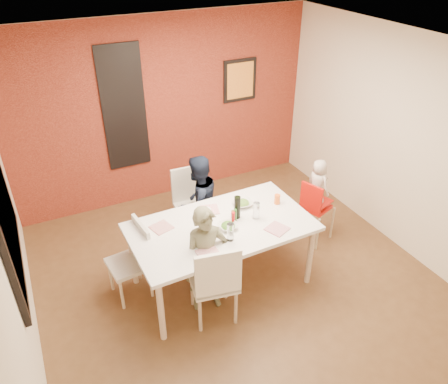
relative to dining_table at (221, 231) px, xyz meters
name	(u,v)px	position (x,y,z in m)	size (l,w,h in m)	color
ground	(235,277)	(0.18, 0.00, -0.76)	(4.50, 4.50, 0.00)	brown
ceiling	(239,51)	(0.18, 0.00, 1.94)	(4.50, 4.50, 0.02)	silver
wall_back	(165,111)	(0.18, 2.25, 0.59)	(4.50, 0.02, 2.70)	#F3E8C9
wall_front	(392,335)	(0.18, -2.25, 0.59)	(4.50, 0.02, 2.70)	#F3E8C9
wall_left	(6,239)	(-2.07, 0.00, 0.59)	(0.02, 4.50, 2.70)	#F3E8C9
wall_right	(396,141)	(2.43, 0.00, 0.59)	(0.02, 4.50, 2.70)	#F3E8C9
brick_accent_wall	(166,111)	(0.18, 2.23, 0.59)	(4.50, 0.02, 2.70)	maroon
picture_window_frame	(2,207)	(-2.04, 0.20, 0.79)	(0.05, 1.70, 1.30)	black
picture_window_pane	(4,207)	(-2.02, 0.20, 0.79)	(0.02, 1.55, 1.15)	black
glassblock_strip	(124,109)	(-0.42, 2.22, 0.74)	(0.55, 0.03, 1.70)	#B4BCC4
glassblock_surround	(124,109)	(-0.42, 2.21, 0.74)	(0.60, 0.03, 1.76)	black
art_print_frame	(240,80)	(1.38, 2.21, 0.89)	(0.54, 0.03, 0.64)	black
art_print_canvas	(240,81)	(1.38, 2.20, 0.89)	(0.44, 0.01, 0.54)	#F6A736
dining_table	(221,231)	(0.00, 0.00, 0.00)	(2.03, 1.16, 0.84)	white
chair_near	(215,280)	(-0.31, -0.50, -0.19)	(0.55, 0.55, 1.02)	white
chair_far	(191,200)	(0.07, 1.06, -0.22)	(0.47, 0.47, 0.98)	silver
chair_left	(135,256)	(-0.93, 0.30, -0.25)	(0.47, 0.47, 0.92)	silver
high_chair	(314,206)	(1.45, 0.22, -0.22)	(0.48, 0.48, 0.90)	red
child_near	(207,260)	(-0.29, -0.25, -0.12)	(0.47, 0.31, 1.28)	#5F5E44
child_far	(198,203)	(0.06, 0.81, -0.12)	(0.62, 0.49, 1.29)	black
toddler	(318,184)	(1.47, 0.23, 0.10)	(0.32, 0.21, 0.66)	beige
plate_near_left	(209,254)	(-0.33, -0.39, 0.08)	(0.21, 0.21, 0.01)	white
plate_far_mid	(209,210)	(0.01, 0.33, 0.08)	(0.21, 0.21, 0.01)	white
plate_near_right	(277,229)	(0.51, -0.33, 0.08)	(0.21, 0.21, 0.01)	silver
plate_far_left	(161,227)	(-0.61, 0.25, 0.08)	(0.21, 0.21, 0.01)	silver
salad_bowl_a	(228,226)	(0.05, -0.08, 0.10)	(0.21, 0.21, 0.05)	white
salad_bowl_b	(243,203)	(0.40, 0.25, 0.10)	(0.23, 0.23, 0.06)	white
wine_bottle	(237,207)	(0.23, 0.06, 0.21)	(0.07, 0.07, 0.27)	black
wine_glass_a	(230,232)	(-0.03, -0.27, 0.18)	(0.07, 0.07, 0.21)	silver
wine_glass_b	(256,211)	(0.41, -0.05, 0.18)	(0.07, 0.07, 0.21)	white
paper_towel_roll	(206,220)	(-0.19, -0.02, 0.21)	(0.12, 0.12, 0.28)	white
condiment_red	(233,218)	(0.13, -0.03, 0.15)	(0.04, 0.04, 0.15)	red
condiment_green	(235,215)	(0.18, 0.02, 0.15)	(0.04, 0.04, 0.15)	#2E6B23
condiment_brown	(233,216)	(0.15, 0.01, 0.15)	(0.04, 0.04, 0.15)	brown
sippy_cup	(277,199)	(0.79, 0.11, 0.13)	(0.07, 0.07, 0.12)	orange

